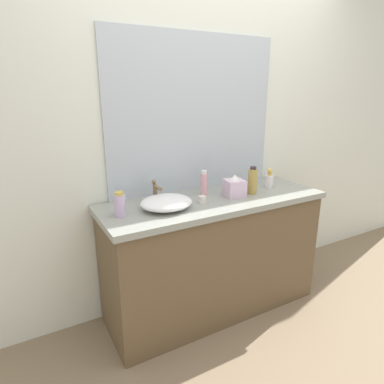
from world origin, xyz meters
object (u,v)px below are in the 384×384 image
tissue_box (234,187)px  candle_jar (202,199)px  soap_dispenser (269,180)px  lotion_bottle (120,205)px  perfume_bottle (253,181)px  sink_basin (166,202)px  spray_can (204,183)px

tissue_box → candle_jar: 0.27m
soap_dispenser → lotion_bottle: bearing=-178.5°
lotion_bottle → tissue_box: tissue_box is taller
lotion_bottle → perfume_bottle: perfume_bottle is taller
sink_basin → spray_can: (0.35, 0.13, 0.04)m
lotion_bottle → candle_jar: 0.55m
spray_can → tissue_box: 0.22m
lotion_bottle → spray_can: 0.66m
candle_jar → spray_can: bearing=55.3°
soap_dispenser → perfume_bottle: (-0.21, -0.06, 0.03)m
sink_basin → tissue_box: bearing=0.4°
sink_basin → spray_can: spray_can is taller
perfume_bottle → spray_can: (-0.32, 0.14, -0.01)m
sink_basin → spray_can: size_ratio=1.86×
soap_dispenser → candle_jar: soap_dispenser is taller
soap_dispenser → candle_jar: size_ratio=2.86×
candle_jar → lotion_bottle: bearing=177.6°
lotion_bottle → candle_jar: lotion_bottle is taller
perfume_bottle → spray_can: perfume_bottle is taller
lotion_bottle → spray_can: (0.65, 0.12, 0.01)m
perfume_bottle → spray_can: bearing=155.9°
lotion_bottle → tissue_box: (0.82, -0.01, -0.01)m
lotion_bottle → candle_jar: bearing=-2.4°
lotion_bottle → candle_jar: size_ratio=2.87×
soap_dispenser → tissue_box: bearing=-173.1°
soap_dispenser → spray_can: bearing=170.9°
lotion_bottle → tissue_box: 0.82m
perfume_bottle → tissue_box: size_ratio=1.26×
spray_can → lotion_bottle: bearing=-169.8°
tissue_box → lotion_bottle: bearing=179.1°
soap_dispenser → lotion_bottle: same height
spray_can → tissue_box: size_ratio=1.13×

